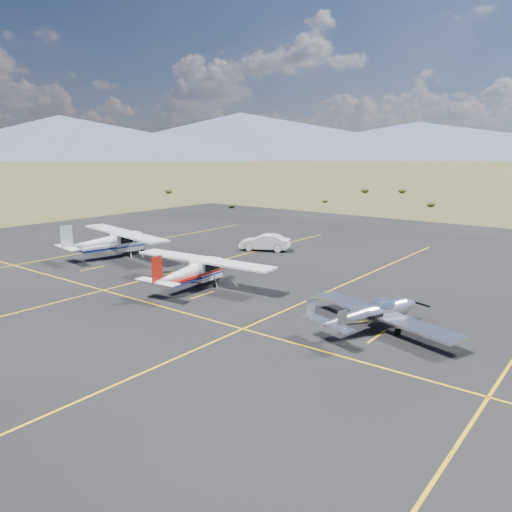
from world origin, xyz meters
TOP-DOWN VIEW (x-y plane):
  - ground at (0.00, 0.00)m, footprint 1600.00×1600.00m
  - apron at (0.00, 7.00)m, footprint 72.00×72.00m
  - aircraft_low_wing at (-2.42, -3.01)m, footprint 6.21×8.41m
  - aircraft_cessna at (-2.24, 8.97)m, footprint 6.11×10.17m
  - aircraft_plain at (0.33, 20.67)m, footprint 7.09×11.51m
  - sedan at (9.97, 12.62)m, footprint 3.07×4.47m

SIDE VIEW (x-z plane):
  - ground at x=0.00m, z-range 0.00..0.00m
  - apron at x=0.00m, z-range -0.01..0.01m
  - sedan at x=9.97m, z-range 0.01..1.40m
  - aircraft_low_wing at x=-2.42m, z-range -0.04..1.80m
  - aircraft_cessna at x=-2.24m, z-range -0.14..2.43m
  - aircraft_plain at x=0.33m, z-range -0.16..2.74m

